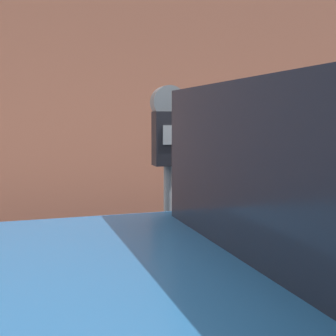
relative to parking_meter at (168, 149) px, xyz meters
The scene contains 3 objects.
sidewalk 1.61m from the parking_meter, 87.25° to the left, with size 24.00×2.80×0.12m.
building_facade 4.00m from the parking_meter, 89.13° to the left, with size 24.00×0.30×5.58m.
parking_meter is the anchor object (origin of this frame).
Camera 1 is at (-0.80, -1.68, 1.36)m, focal length 50.00 mm.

